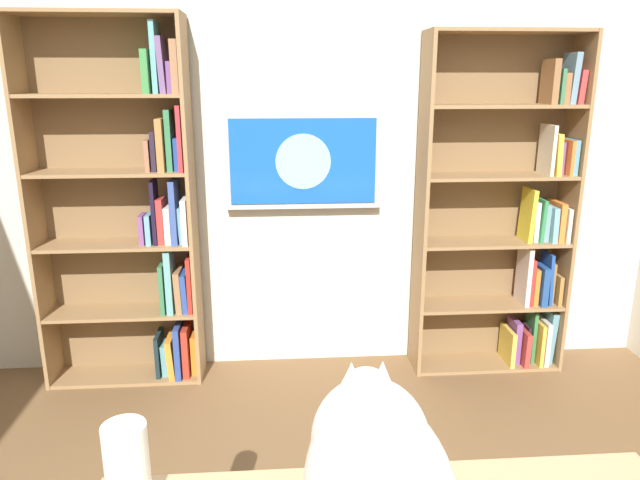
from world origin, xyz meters
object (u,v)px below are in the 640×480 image
at_px(wall_mounted_tv, 303,161).
at_px(cat, 376,477).
at_px(bookshelf_left, 510,220).
at_px(paper_towel_roll, 127,466).
at_px(bookshelf_right, 136,216).

distance_m(wall_mounted_tv, cat, 2.41).
distance_m(bookshelf_left, cat, 2.61).
height_order(bookshelf_left, cat, bookshelf_left).
bearing_deg(paper_towel_roll, cat, 161.04).
bearing_deg(paper_towel_roll, bookshelf_right, -78.20).
distance_m(bookshelf_left, wall_mounted_tv, 1.32).
bearing_deg(bookshelf_right, paper_towel_roll, 101.80).
bearing_deg(paper_towel_roll, wall_mounted_tv, -103.89).
height_order(wall_mounted_tv, paper_towel_roll, wall_mounted_tv).
distance_m(wall_mounted_tv, paper_towel_roll, 2.30).
xyz_separation_m(cat, paper_towel_roll, (0.59, -0.20, -0.09)).
bearing_deg(cat, wall_mounted_tv, -88.84).
bearing_deg(wall_mounted_tv, paper_towel_roll, 76.11).
height_order(bookshelf_right, wall_mounted_tv, bookshelf_right).
distance_m(bookshelf_right, paper_towel_roll, 2.15).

